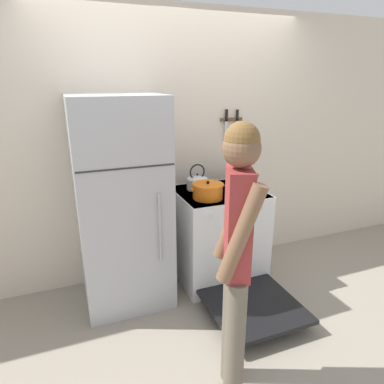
# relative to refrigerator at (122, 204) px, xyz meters

# --- Properties ---
(ground_plane) EXTENTS (14.00, 14.00, 0.00)m
(ground_plane) POSITION_rel_refrigerator_xyz_m (0.62, 0.35, -0.90)
(ground_plane) COLOR gray
(wall_back) EXTENTS (10.00, 0.06, 2.55)m
(wall_back) POSITION_rel_refrigerator_xyz_m (0.62, 0.38, 0.37)
(wall_back) COLOR beige
(wall_back) RESTS_ON ground_plane
(refrigerator) EXTENTS (0.74, 0.72, 1.80)m
(refrigerator) POSITION_rel_refrigerator_xyz_m (0.00, 0.00, 0.00)
(refrigerator) COLOR #B7BABF
(refrigerator) RESTS_ON ground_plane
(stove_range) EXTENTS (0.80, 1.42, 0.91)m
(stove_range) POSITION_rel_refrigerator_xyz_m (0.92, -0.04, -0.45)
(stove_range) COLOR white
(stove_range) RESTS_ON ground_plane
(dutch_oven_pot) EXTENTS (0.32, 0.28, 0.16)m
(dutch_oven_pot) POSITION_rel_refrigerator_xyz_m (0.74, -0.14, 0.07)
(dutch_oven_pot) COLOR orange
(dutch_oven_pot) RESTS_ON stove_range
(tea_kettle) EXTENTS (0.25, 0.20, 0.25)m
(tea_kettle) POSITION_rel_refrigerator_xyz_m (0.75, 0.14, 0.08)
(tea_kettle) COLOR silver
(tea_kettle) RESTS_ON stove_range
(utensil_jar) EXTENTS (0.10, 0.10, 0.24)m
(utensil_jar) POSITION_rel_refrigerator_xyz_m (1.12, 0.14, 0.06)
(utensil_jar) COLOR silver
(utensil_jar) RESTS_ON stove_range
(person) EXTENTS (0.36, 0.41, 1.71)m
(person) POSITION_rel_refrigerator_xyz_m (0.43, -1.24, 0.08)
(person) COLOR #6B6051
(person) RESTS_ON ground_plane
(wall_knife_strip) EXTENTS (0.24, 0.03, 0.33)m
(wall_knife_strip) POSITION_rel_refrigerator_xyz_m (1.19, 0.33, 0.63)
(wall_knife_strip) COLOR brown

